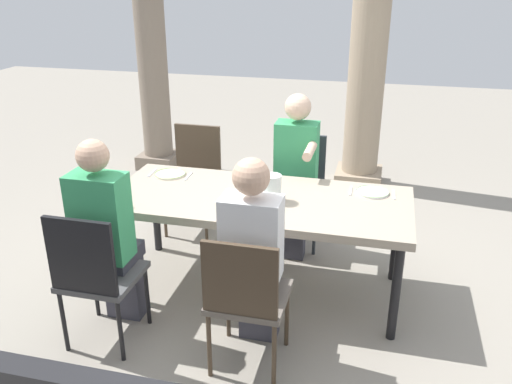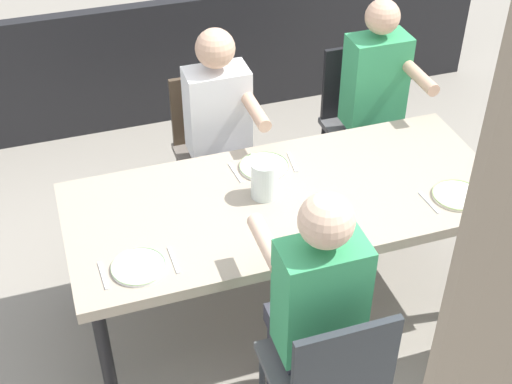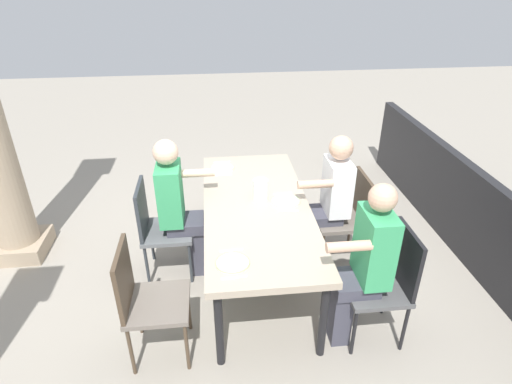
# 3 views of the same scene
# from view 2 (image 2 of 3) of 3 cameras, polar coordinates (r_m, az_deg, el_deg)

# --- Properties ---
(ground_plane) EXTENTS (16.00, 16.00, 0.00)m
(ground_plane) POSITION_cam_2_polar(r_m,az_deg,el_deg) (3.90, 2.21, -8.89)
(ground_plane) COLOR gray
(dining_table) EXTENTS (2.09, 0.90, 0.74)m
(dining_table) POSITION_cam_2_polar(r_m,az_deg,el_deg) (3.44, 2.48, -1.14)
(dining_table) COLOR tan
(dining_table) RESTS_ON ground
(chair_west_south) EXTENTS (0.44, 0.44, 0.93)m
(chair_west_south) POSITION_cam_2_polar(r_m,az_deg,el_deg) (4.45, 8.31, 6.17)
(chair_west_south) COLOR #4F4F50
(chair_west_south) RESTS_ON ground
(chair_mid_north) EXTENTS (0.44, 0.44, 0.91)m
(chair_mid_north) POSITION_cam_2_polar(r_m,az_deg,el_deg) (2.95, 5.88, -14.30)
(chair_mid_north) COLOR #5B5E61
(chair_mid_north) RESTS_ON ground
(chair_mid_south) EXTENTS (0.44, 0.44, 0.90)m
(chair_mid_south) POSITION_cam_2_polar(r_m,az_deg,el_deg) (4.17, -3.44, 3.96)
(chair_mid_south) COLOR #6A6158
(chair_mid_south) RESTS_ON ground
(diner_woman_green) EXTENTS (0.35, 0.49, 1.32)m
(diner_woman_green) POSITION_cam_2_polar(r_m,az_deg,el_deg) (4.21, 9.69, 6.78)
(diner_woman_green) COLOR #3F3F4C
(diner_woman_green) RESTS_ON ground
(diner_man_white) EXTENTS (0.35, 0.49, 1.31)m
(diner_man_white) POSITION_cam_2_polar(r_m,az_deg,el_deg) (2.93, 4.50, -9.09)
(diner_man_white) COLOR #3F3F4C
(diner_man_white) RESTS_ON ground
(diner_guest_third) EXTENTS (0.35, 0.49, 1.28)m
(diner_guest_third) POSITION_cam_2_polar(r_m,az_deg,el_deg) (3.92, -2.72, 4.53)
(diner_guest_third) COLOR #3F3F4C
(diner_guest_third) RESTS_ON ground
(patio_railing) EXTENTS (4.49, 0.10, 0.90)m
(patio_railing) POSITION_cam_2_polar(r_m,az_deg,el_deg) (5.22, -5.47, 10.47)
(patio_railing) COLOR black
(patio_railing) RESTS_ON ground
(plate_0) EXTENTS (0.24, 0.24, 0.02)m
(plate_0) POSITION_cam_2_polar(r_m,az_deg,el_deg) (3.52, 15.73, -0.24)
(plate_0) COLOR silver
(plate_0) RESTS_ON dining_table
(fork_0) EXTENTS (0.03, 0.17, 0.01)m
(fork_0) POSITION_cam_2_polar(r_m,az_deg,el_deg) (3.60, 17.74, 0.15)
(fork_0) COLOR silver
(fork_0) RESTS_ON dining_table
(spoon_0) EXTENTS (0.03, 0.17, 0.01)m
(spoon_0) POSITION_cam_2_polar(r_m,az_deg,el_deg) (3.46, 13.61, -0.80)
(spoon_0) COLOR silver
(spoon_0) RESTS_ON dining_table
(plate_1) EXTENTS (0.25, 0.25, 0.02)m
(plate_1) POSITION_cam_2_polar(r_m,az_deg,el_deg) (3.58, 0.67, 2.06)
(plate_1) COLOR white
(plate_1) RESTS_ON dining_table
(fork_1) EXTENTS (0.04, 0.17, 0.01)m
(fork_1) POSITION_cam_2_polar(r_m,az_deg,el_deg) (3.62, 2.92, 2.41)
(fork_1) COLOR silver
(fork_1) RESTS_ON dining_table
(spoon_1) EXTENTS (0.03, 0.17, 0.01)m
(spoon_1) POSITION_cam_2_polar(r_m,az_deg,el_deg) (3.55, -1.63, 1.54)
(spoon_1) COLOR silver
(spoon_1) RESTS_ON dining_table
(plate_2) EXTENTS (0.24, 0.24, 0.02)m
(plate_2) POSITION_cam_2_polar(r_m,az_deg,el_deg) (3.07, -9.32, -5.87)
(plate_2) COLOR white
(plate_2) RESTS_ON dining_table
(fork_2) EXTENTS (0.02, 0.17, 0.01)m
(fork_2) POSITION_cam_2_polar(r_m,az_deg,el_deg) (3.08, -6.57, -5.38)
(fork_2) COLOR silver
(fork_2) RESTS_ON dining_table
(spoon_2) EXTENTS (0.02, 0.17, 0.01)m
(spoon_2) POSITION_cam_2_polar(r_m,az_deg,el_deg) (3.06, -12.07, -6.50)
(spoon_2) COLOR silver
(spoon_2) RESTS_ON dining_table
(water_pitcher) EXTENTS (0.13, 0.13, 0.19)m
(water_pitcher) POSITION_cam_2_polar(r_m,az_deg,el_deg) (3.36, 0.67, 0.88)
(water_pitcher) COLOR white
(water_pitcher) RESTS_ON dining_table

